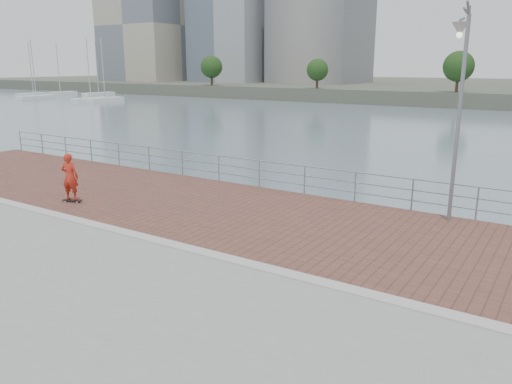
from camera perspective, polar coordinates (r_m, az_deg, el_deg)
The scene contains 8 objects.
water at distance 13.99m, azimuth -4.62°, elevation -14.97°, with size 400.00×400.00×0.00m, color slate.
brick_lane at distance 15.95m, azimuth 3.14°, elevation -3.30°, with size 40.00×6.80×0.02m, color brown.
curb at distance 13.12m, azimuth -4.80°, elevation -7.21°, with size 40.00×0.40×0.06m, color #B7B5AD.
guardrail at distance 18.69m, azimuth 8.38°, elevation 1.38°, with size 39.06×0.06×1.13m.
street_lamp at distance 15.95m, azimuth 22.25°, elevation 12.00°, with size 0.46×1.33×6.29m.
skateboard at distance 19.21m, azimuth -20.27°, elevation -0.89°, with size 0.74×0.44×0.08m.
skateboarder at distance 19.01m, azimuth -20.50°, elevation 1.65°, with size 0.62×0.41×1.70m, color red.
marina at distance 113.58m, azimuth -20.49°, elevation 10.29°, with size 27.95×22.04×11.65m.
Camera 1 is at (7.53, -9.60, 4.84)m, focal length 35.00 mm.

